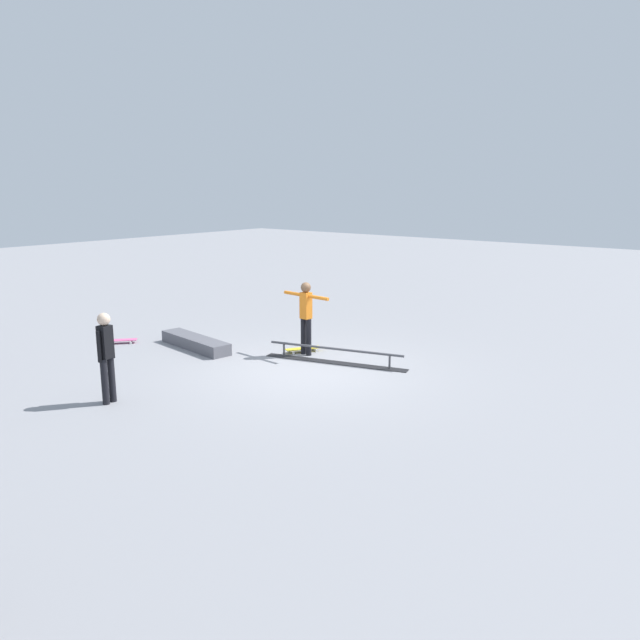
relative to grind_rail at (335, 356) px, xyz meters
The scene contains 7 objects.
ground_plane 0.80m from the grind_rail, 84.46° to the left, with size 60.00×60.00×0.00m, color gray.
grind_rail is the anchor object (origin of this frame).
skate_ledge 3.36m from the grind_rail, 17.75° to the left, with size 2.18×0.47×0.26m, color #595960.
skater_main 1.19m from the grind_rail, ahead, with size 1.29×0.22×1.60m.
skateboard_main 1.10m from the grind_rail, 13.05° to the right, with size 0.57×0.79×0.09m.
bystander_black_shirt 4.64m from the grind_rail, 70.23° to the left, with size 0.21×0.36×1.56m.
loose_skateboard_pink 5.27m from the grind_rail, 20.54° to the left, with size 0.68×0.73×0.09m.
Camera 1 is at (-7.50, 9.09, 3.61)m, focal length 34.57 mm.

